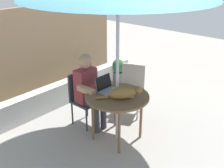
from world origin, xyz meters
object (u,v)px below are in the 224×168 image
chair_occupied (83,95)px  cat (124,93)px  patio_table (117,100)px  chair_empty (132,86)px  person_seated (89,88)px  laptop (106,86)px  potted_plant_near_fence (118,70)px

chair_occupied → cat: 0.92m
patio_table → cat: bearing=-92.5°
chair_empty → patio_table: bearing=-156.5°
patio_table → person_seated: 0.58m
patio_table → chair_occupied: chair_occupied is taller
person_seated → patio_table: bearing=-90.0°
laptop → potted_plant_near_fence: 2.07m
chair_occupied → laptop: (0.02, -0.50, 0.29)m
person_seated → potted_plant_near_fence: 1.89m
chair_empty → cat: (-0.82, -0.49, 0.31)m
chair_occupied → laptop: bearing=-87.1°
cat → potted_plant_near_fence: bearing=42.2°
person_seated → cat: person_seated is taller
chair_empty → potted_plant_near_fence: 1.36m
patio_table → laptop: 0.27m
cat → laptop: bearing=85.3°
person_seated → cat: (-0.01, -0.72, 0.14)m
chair_occupied → potted_plant_near_fence: (1.67, 0.65, -0.22)m
chair_occupied → person_seated: 0.23m
chair_empty → laptop: 0.85m
laptop → patio_table: bearing=-95.9°
chair_occupied → laptop: laptop is taller
chair_empty → cat: size_ratio=1.70×
patio_table → chair_occupied: size_ratio=1.06×
chair_empty → potted_plant_near_fence: bearing=50.5°
laptop → cat: 0.37m
chair_occupied → cat: cat is taller
cat → potted_plant_near_fence: 2.32m
patio_table → potted_plant_near_fence: (1.67, 1.39, -0.37)m
person_seated → laptop: size_ratio=4.01×
laptop → potted_plant_near_fence: bearing=34.9°
cat → potted_plant_near_fence: size_ratio=0.94×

